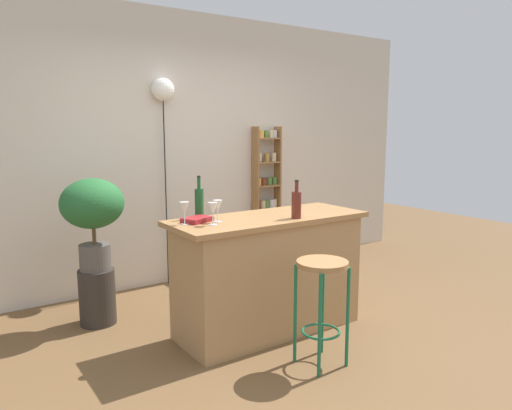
% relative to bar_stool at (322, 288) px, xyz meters
% --- Properties ---
extents(ground, '(12.00, 12.00, 0.00)m').
position_rel_bar_stool_xyz_m(ground, '(0.04, 0.38, -0.55)').
color(ground, brown).
extents(back_wall, '(6.40, 0.10, 2.80)m').
position_rel_bar_stool_xyz_m(back_wall, '(0.04, 2.33, 0.85)').
color(back_wall, beige).
rests_on(back_wall, ground).
extents(kitchen_counter, '(1.60, 0.62, 0.94)m').
position_rel_bar_stool_xyz_m(kitchen_counter, '(0.04, 0.68, -0.08)').
color(kitchen_counter, '#A87F51').
rests_on(kitchen_counter, ground).
extents(bar_stool, '(0.35, 0.35, 0.74)m').
position_rel_bar_stool_xyz_m(bar_stool, '(0.00, 0.00, 0.00)').
color(bar_stool, '#196642').
rests_on(bar_stool, ground).
extents(spice_shelf, '(0.33, 0.13, 1.64)m').
position_rel_bar_stool_xyz_m(spice_shelf, '(1.11, 2.19, 0.24)').
color(spice_shelf, olive).
rests_on(spice_shelf, ground).
extents(plant_stool, '(0.30, 0.30, 0.47)m').
position_rel_bar_stool_xyz_m(plant_stool, '(-1.06, 1.58, -0.32)').
color(plant_stool, '#2D2823').
rests_on(plant_stool, ground).
extents(potted_plant, '(0.51, 0.46, 0.76)m').
position_rel_bar_stool_xyz_m(potted_plant, '(-1.06, 1.58, 0.41)').
color(potted_plant, '#514C47').
rests_on(potted_plant, plant_stool).
extents(bottle_sauce_amber, '(0.07, 0.07, 0.33)m').
position_rel_bar_stool_xyz_m(bottle_sauce_amber, '(-0.45, 0.91, 0.51)').
color(bottle_sauce_amber, '#194C23').
rests_on(bottle_sauce_amber, kitchen_counter).
extents(bottle_vinegar, '(0.08, 0.08, 0.30)m').
position_rel_bar_stool_xyz_m(bottle_vinegar, '(0.17, 0.49, 0.50)').
color(bottle_vinegar, '#5B2319').
rests_on(bottle_vinegar, kitchen_counter).
extents(wine_glass_left, '(0.07, 0.07, 0.16)m').
position_rel_bar_stool_xyz_m(wine_glass_left, '(-0.65, 0.76, 0.50)').
color(wine_glass_left, silver).
rests_on(wine_glass_left, kitchen_counter).
extents(wine_glass_center, '(0.07, 0.07, 0.16)m').
position_rel_bar_stool_xyz_m(wine_glass_center, '(-0.49, 0.62, 0.50)').
color(wine_glass_center, silver).
rests_on(wine_glass_center, kitchen_counter).
extents(wine_glass_right, '(0.07, 0.07, 0.16)m').
position_rel_bar_stool_xyz_m(wine_glass_right, '(-0.40, 0.70, 0.50)').
color(wine_glass_right, silver).
rests_on(wine_glass_right, kitchen_counter).
extents(cookbook, '(0.25, 0.22, 0.03)m').
position_rel_bar_stool_xyz_m(cookbook, '(-0.53, 0.79, 0.40)').
color(cookbook, maroon).
rests_on(cookbook, kitchen_counter).
extents(pendant_globe_light, '(0.23, 0.23, 2.11)m').
position_rel_bar_stool_xyz_m(pendant_globe_light, '(-0.14, 2.22, 1.42)').
color(pendant_globe_light, black).
rests_on(pendant_globe_light, ground).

